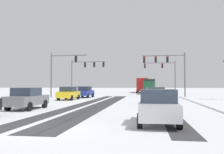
{
  "coord_description": "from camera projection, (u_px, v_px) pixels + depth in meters",
  "views": [
    {
      "loc": [
        4.18,
        -9.67,
        1.82
      ],
      "look_at": [
        0.0,
        19.96,
        2.8
      ],
      "focal_mm": 39.34,
      "sensor_mm": 36.0,
      "label": 1
    }
  ],
  "objects": [
    {
      "name": "car_white_third",
      "position": [
        155.0,
        96.0,
        23.34
      ],
      "size": [
        1.97,
        4.17,
        1.62
      ],
      "color": "silver",
      "rests_on": "ground"
    },
    {
      "name": "ground_plane",
      "position": [
        44.0,
        129.0,
        10.09
      ],
      "size": [
        300.0,
        300.0,
        0.0
      ],
      "primitive_type": "plane",
      "color": "silver"
    },
    {
      "name": "traffic_signal_far_right",
      "position": [
        164.0,
        70.0,
        47.18
      ],
      "size": [
        6.14,
        0.65,
        6.5
      ],
      "color": "#56565B",
      "rests_on": "ground"
    },
    {
      "name": "car_yellow_cab_second",
      "position": [
        69.0,
        93.0,
        30.01
      ],
      "size": [
        1.94,
        4.16,
        1.62
      ],
      "color": "yellow",
      "rests_on": "ground"
    },
    {
      "name": "bus_oncoming",
      "position": [
        143.0,
        84.0,
        59.56
      ],
      "size": [
        2.7,
        11.01,
        3.38
      ],
      "color": "#B21E1E",
      "rests_on": "ground"
    },
    {
      "name": "traffic_signal_near_left",
      "position": [
        61.0,
        67.0,
        35.6
      ],
      "size": [
        5.44,
        0.38,
        6.5
      ],
      "color": "#56565B",
      "rests_on": "ground"
    },
    {
      "name": "wheel_track_left_lane",
      "position": [
        101.0,
        103.0,
        24.24
      ],
      "size": [
        0.98,
        31.36,
        0.01
      ],
      "primitive_type": "cube",
      "color": "#38383D",
      "rests_on": "ground"
    },
    {
      "name": "box_truck_delivery",
      "position": [
        150.0,
        86.0,
        49.69
      ],
      "size": [
        2.57,
        7.5,
        3.02
      ],
      "color": "#194C2D",
      "rests_on": "ground"
    },
    {
      "name": "wheel_track_oncoming",
      "position": [
        110.0,
        103.0,
        24.12
      ],
      "size": [
        0.87,
        31.36,
        0.01
      ],
      "primitive_type": "cube",
      "color": "#38383D",
      "rests_on": "ground"
    },
    {
      "name": "traffic_signal_near_right",
      "position": [
        167.0,
        64.0,
        35.47
      ],
      "size": [
        6.16,
        0.39,
        6.5
      ],
      "color": "#56565B",
      "rests_on": "ground"
    },
    {
      "name": "traffic_signal_far_left",
      "position": [
        85.0,
        69.0,
        45.29
      ],
      "size": [
        6.46,
        0.55,
        6.5
      ],
      "color": "#56565B",
      "rests_on": "ground"
    },
    {
      "name": "car_silver_fifth",
      "position": [
        158.0,
        107.0,
        11.4
      ],
      "size": [
        1.85,
        4.11,
        1.62
      ],
      "color": "#B7BABF",
      "rests_on": "ground"
    },
    {
      "name": "wheel_track_center",
      "position": [
        86.0,
        103.0,
        24.45
      ],
      "size": [
        1.18,
        31.36,
        0.01
      ],
      "primitive_type": "cube",
      "color": "#38383D",
      "rests_on": "ground"
    },
    {
      "name": "wheel_track_right_lane",
      "position": [
        161.0,
        104.0,
        23.42
      ],
      "size": [
        1.14,
        31.36,
        0.01
      ],
      "primitive_type": "cube",
      "color": "#38383D",
      "rests_on": "ground"
    },
    {
      "name": "car_blue_lead",
      "position": [
        85.0,
        92.0,
        35.54
      ],
      "size": [
        2.0,
        4.18,
        1.62
      ],
      "color": "#233899",
      "rests_on": "ground"
    },
    {
      "name": "car_grey_fourth",
      "position": [
        27.0,
        98.0,
        18.38
      ],
      "size": [
        1.87,
        4.12,
        1.62
      ],
      "color": "slate",
      "rests_on": "ground"
    }
  ]
}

